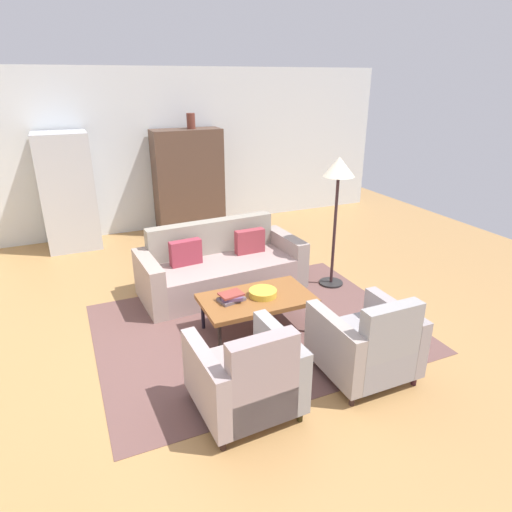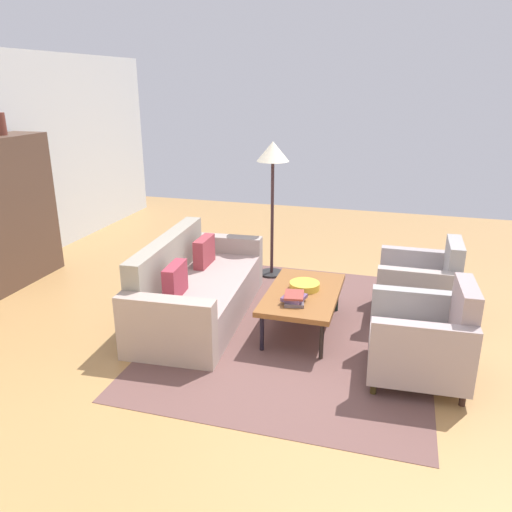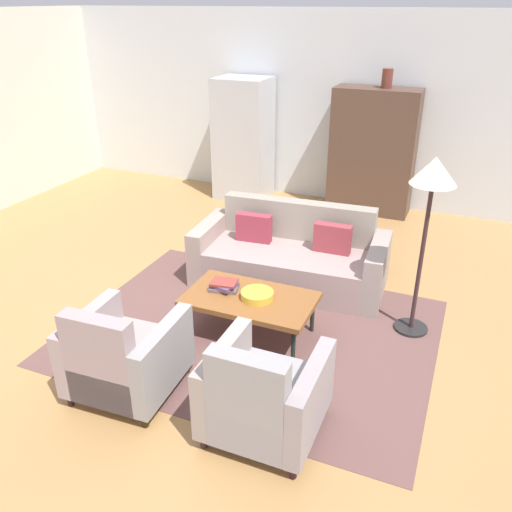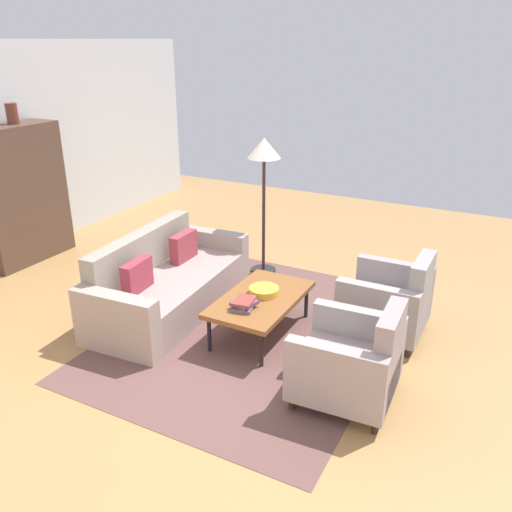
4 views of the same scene
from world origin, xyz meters
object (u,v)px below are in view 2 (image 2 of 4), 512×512
object	(u,v)px
coffee_table	(303,295)
floor_lamp	(273,164)
book_stack	(294,298)
cabinet	(7,211)
couch	(193,291)
armchair_right	(423,288)
fruit_bowl	(305,286)
armchair_left	(427,342)

from	to	relation	value
coffee_table	floor_lamp	bearing A→B (deg)	25.81
book_stack	floor_lamp	size ratio (longest dim) A/B	0.17
cabinet	couch	bearing A→B (deg)	-97.45
couch	armchair_right	world-z (taller)	armchair_right
armchair_right	fruit_bowl	size ratio (longest dim) A/B	2.90
book_stack	floor_lamp	bearing A→B (deg)	20.99
couch	armchair_right	xyz separation A→B (m)	(0.60, -2.35, 0.06)
armchair_left	armchair_right	size ratio (longest dim) A/B	1.00
armchair_left	floor_lamp	bearing A→B (deg)	39.91
coffee_table	cabinet	size ratio (longest dim) A/B	0.67
couch	floor_lamp	distance (m)	1.90
couch	armchair_left	bearing A→B (deg)	72.37
fruit_bowl	coffee_table	bearing A→B (deg)	180.00
armchair_left	book_stack	distance (m)	1.25
couch	armchair_left	size ratio (longest dim) A/B	2.44
coffee_table	fruit_bowl	xyz separation A→B (m)	(0.07, -0.00, 0.07)
fruit_bowl	floor_lamp	xyz separation A→B (m)	(1.34, 0.68, 0.99)
coffee_table	book_stack	world-z (taller)	book_stack
armchair_right	floor_lamp	world-z (taller)	floor_lamp
armchair_left	coffee_table	bearing A→B (deg)	60.20
book_stack	floor_lamp	xyz separation A→B (m)	(1.69, 0.65, 0.99)
coffee_table	cabinet	bearing A→B (deg)	84.97
book_stack	floor_lamp	world-z (taller)	floor_lamp
couch	book_stack	xyz separation A→B (m)	(-0.28, -1.15, 0.17)
armchair_left	fruit_bowl	world-z (taller)	armchair_left
coffee_table	floor_lamp	size ratio (longest dim) A/B	0.70
armchair_right	book_stack	world-z (taller)	armchair_right
cabinet	armchair_left	bearing A→B (deg)	-100.67
armchair_left	book_stack	bearing A→B (deg)	72.53
armchair_left	armchair_right	xyz separation A→B (m)	(1.20, -0.00, 0.00)
coffee_table	floor_lamp	world-z (taller)	floor_lamp
coffee_table	armchair_right	distance (m)	1.31
fruit_bowl	cabinet	xyz separation A→B (m)	(0.26, 3.75, 0.45)
couch	floor_lamp	world-z (taller)	floor_lamp
book_stack	floor_lamp	distance (m)	2.07
cabinet	floor_lamp	distance (m)	3.30
fruit_bowl	book_stack	size ratio (longest dim) A/B	1.02
fruit_bowl	couch	bearing A→B (deg)	93.79
armchair_right	cabinet	world-z (taller)	cabinet
fruit_bowl	floor_lamp	bearing A→B (deg)	27.02
fruit_bowl	armchair_right	bearing A→B (deg)	-65.71
fruit_bowl	cabinet	bearing A→B (deg)	86.08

